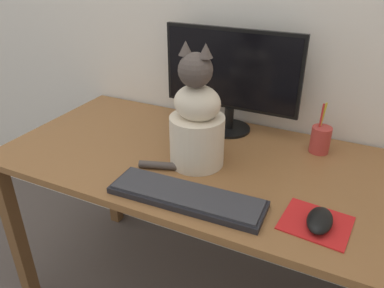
% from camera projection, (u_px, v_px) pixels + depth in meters
% --- Properties ---
extents(desk, '(1.49, 0.69, 0.72)m').
position_uv_depth(desk, '(214.00, 183.00, 1.31)').
color(desk, brown).
rests_on(desk, ground_plane).
extents(monitor, '(0.52, 0.17, 0.39)m').
position_uv_depth(monitor, '(231.00, 76.00, 1.38)').
color(monitor, black).
rests_on(monitor, desk).
extents(keyboard, '(0.46, 0.15, 0.02)m').
position_uv_depth(keyboard, '(186.00, 196.00, 1.07)').
color(keyboard, black).
rests_on(keyboard, desk).
extents(mousepad_right, '(0.19, 0.17, 0.00)m').
position_uv_depth(mousepad_right, '(316.00, 223.00, 0.98)').
color(mousepad_right, red).
rests_on(mousepad_right, desk).
extents(computer_mouse_right, '(0.06, 0.11, 0.03)m').
position_uv_depth(computer_mouse_right, '(320.00, 220.00, 0.96)').
color(computer_mouse_right, black).
rests_on(computer_mouse_right, mousepad_right).
extents(cat, '(0.25, 0.21, 0.40)m').
position_uv_depth(cat, '(196.00, 122.00, 1.19)').
color(cat, beige).
rests_on(cat, desk).
extents(pen_cup, '(0.07, 0.07, 0.18)m').
position_uv_depth(pen_cup, '(320.00, 139.00, 1.30)').
color(pen_cup, '#B23833').
rests_on(pen_cup, desk).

